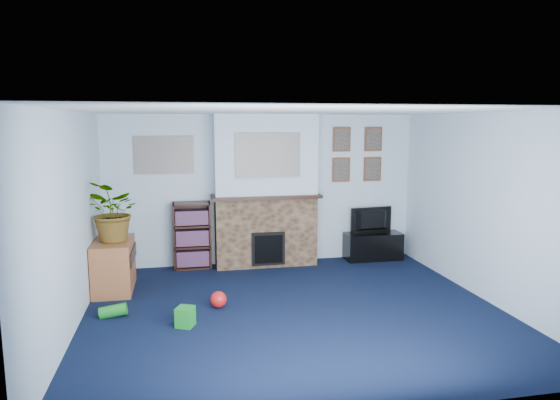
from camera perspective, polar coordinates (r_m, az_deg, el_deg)
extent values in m
cube|color=black|center=(6.22, 1.71, -12.58)|extent=(5.00, 4.50, 0.01)
cube|color=white|center=(5.79, 1.82, 10.13)|extent=(5.00, 4.50, 0.01)
cube|color=silver|center=(8.07, -1.89, 1.21)|extent=(5.00, 0.04, 2.40)
cube|color=silver|center=(3.79, 9.64, -7.66)|extent=(5.00, 0.04, 2.40)
cube|color=silver|center=(5.85, -22.83, -2.39)|extent=(0.04, 4.50, 2.40)
cube|color=silver|center=(6.89, 22.44, -0.76)|extent=(0.04, 4.50, 2.40)
cube|color=brown|center=(7.98, -1.63, -3.61)|extent=(1.60, 0.40, 1.10)
cube|color=brown|center=(7.82, -1.67, 5.02)|extent=(1.60, 0.40, 1.30)
cube|color=brown|center=(7.85, -1.61, 0.45)|extent=(1.72, 0.50, 0.05)
cube|color=brown|center=(7.84, -1.36, -5.58)|extent=(0.52, 0.08, 0.52)
cube|color=brown|center=(7.80, -1.30, -5.65)|extent=(0.44, 0.02, 0.44)
cube|color=gray|center=(7.60, -1.39, 5.14)|extent=(1.00, 0.03, 0.68)
cube|color=gray|center=(7.89, -13.11, 5.04)|extent=(0.90, 0.03, 0.58)
cube|color=brown|center=(8.30, 7.06, 6.90)|extent=(0.30, 0.03, 0.40)
cube|color=brown|center=(8.49, 10.61, 6.86)|extent=(0.30, 0.03, 0.40)
cube|color=brown|center=(8.33, 6.99, 3.46)|extent=(0.30, 0.03, 0.40)
cube|color=brown|center=(8.52, 10.51, 3.50)|extent=(0.30, 0.03, 0.40)
cube|color=black|center=(8.53, 10.57, -5.19)|extent=(0.94, 0.40, 0.45)
imported|color=black|center=(8.46, 10.60, -2.31)|extent=(0.74, 0.18, 0.42)
cube|color=black|center=(8.06, -10.03, -3.81)|extent=(0.58, 0.02, 1.05)
cube|color=black|center=(7.93, -11.99, -4.08)|extent=(0.03, 0.28, 1.05)
cube|color=black|center=(7.94, -8.02, -3.95)|extent=(0.03, 0.28, 1.05)
cube|color=black|center=(8.06, -9.91, -7.55)|extent=(0.56, 0.28, 0.03)
cube|color=black|center=(7.97, -9.97, -5.24)|extent=(0.56, 0.28, 0.03)
cube|color=black|center=(7.90, -10.03, -2.92)|extent=(0.56, 0.28, 0.03)
cube|color=black|center=(7.83, -10.10, -0.37)|extent=(0.56, 0.28, 0.03)
cube|color=black|center=(8.01, -9.93, -6.51)|extent=(0.50, 0.22, 0.24)
cube|color=black|center=(7.93, -10.00, -4.21)|extent=(0.50, 0.22, 0.24)
cube|color=black|center=(7.86, -10.06, -1.93)|extent=(0.50, 0.22, 0.22)
cube|color=#9D5832|center=(7.21, -18.45, -7.07)|extent=(0.49, 0.89, 0.69)
imported|color=#26661E|center=(6.99, -18.39, -1.22)|extent=(0.96, 0.98, 0.82)
cube|color=gold|center=(7.81, -1.94, 1.10)|extent=(0.10, 0.06, 0.14)
cylinder|color=#B2BFC6|center=(7.89, 1.11, 1.26)|extent=(0.06, 0.06, 0.18)
sphere|color=slate|center=(7.75, -5.34, 0.97)|extent=(0.13, 0.13, 0.13)
cylinder|color=#198C26|center=(7.99, 3.86, 1.19)|extent=(0.06, 0.06, 0.13)
cube|color=#198C26|center=(7.03, -19.10, -9.29)|extent=(0.42, 0.36, 0.29)
sphere|color=red|center=(6.34, -7.05, -11.33)|extent=(0.21, 0.21, 0.21)
cube|color=#198C26|center=(5.85, -10.77, -13.00)|extent=(0.24, 0.24, 0.22)
cylinder|color=#198C26|center=(6.33, -18.51, -11.95)|extent=(0.33, 0.15, 0.19)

